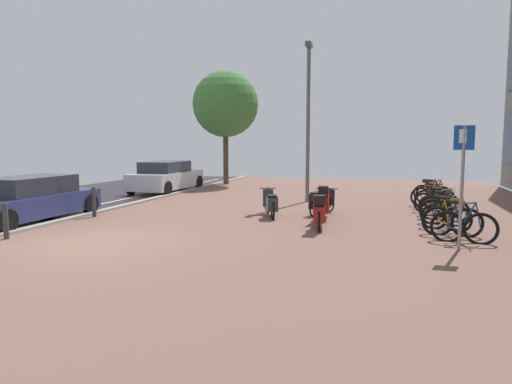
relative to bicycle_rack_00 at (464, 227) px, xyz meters
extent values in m
cube|color=brown|center=(-3.33, -2.36, -0.38)|extent=(14.40, 40.00, 0.05)
torus|color=black|center=(-0.34, 0.04, -0.02)|extent=(0.74, 0.17, 0.74)
torus|color=black|center=(0.35, -0.04, -0.02)|extent=(0.74, 0.17, 0.74)
cylinder|color=navy|center=(0.07, -0.01, 0.25)|extent=(0.34, 0.08, 0.65)
cylinder|color=navy|center=(-0.13, 0.02, 0.22)|extent=(0.15, 0.05, 0.59)
cylinder|color=navy|center=(0.02, 0.00, 0.54)|extent=(0.42, 0.09, 0.09)
cylinder|color=navy|center=(-0.21, 0.03, -0.05)|extent=(0.27, 0.06, 0.08)
cylinder|color=navy|center=(-0.27, 0.03, 0.25)|extent=(0.18, 0.05, 0.54)
cylinder|color=navy|center=(0.28, -0.04, 0.27)|extent=(0.16, 0.05, 0.59)
cube|color=black|center=(-0.19, 0.02, 0.55)|extent=(0.23, 0.12, 0.06)
cylinder|color=#ADADB2|center=(0.22, -0.03, 0.61)|extent=(0.08, 0.48, 0.02)
torus|color=black|center=(-0.47, 0.79, -0.02)|extent=(0.74, 0.16, 0.74)
torus|color=black|center=(0.18, 0.71, -0.02)|extent=(0.74, 0.16, 0.74)
cylinder|color=#BA861D|center=(-0.08, 0.74, 0.24)|extent=(0.32, 0.07, 0.65)
cylinder|color=#BA861D|center=(-0.28, 0.76, 0.22)|extent=(0.14, 0.05, 0.59)
cylinder|color=#BA861D|center=(-0.13, 0.75, 0.54)|extent=(0.40, 0.08, 0.09)
cylinder|color=#BA861D|center=(-0.35, 0.77, -0.05)|extent=(0.26, 0.06, 0.08)
cylinder|color=#BA861D|center=(-0.40, 0.78, 0.24)|extent=(0.17, 0.04, 0.54)
cylinder|color=#BA861D|center=(0.12, 0.72, 0.27)|extent=(0.15, 0.05, 0.59)
cube|color=black|center=(-0.33, 0.77, 0.55)|extent=(0.23, 0.11, 0.06)
cylinder|color=#ADADB2|center=(0.06, 0.73, 0.61)|extent=(0.08, 0.48, 0.02)
torus|color=black|center=(-0.48, 1.61, -0.05)|extent=(0.67, 0.31, 0.69)
torus|color=black|center=(0.08, 1.39, -0.05)|extent=(0.67, 0.31, 0.69)
cylinder|color=black|center=(-0.14, 1.48, 0.20)|extent=(0.29, 0.14, 0.60)
cylinder|color=black|center=(-0.31, 1.54, 0.18)|extent=(0.14, 0.08, 0.55)
cylinder|color=black|center=(-0.19, 1.50, 0.47)|extent=(0.36, 0.16, 0.08)
cylinder|color=black|center=(-0.38, 1.57, -0.07)|extent=(0.23, 0.11, 0.07)
cylinder|color=black|center=(-0.42, 1.58, 0.20)|extent=(0.16, 0.08, 0.50)
cylinder|color=black|center=(0.03, 1.41, 0.22)|extent=(0.14, 0.08, 0.55)
cube|color=black|center=(-0.36, 1.56, 0.49)|extent=(0.24, 0.16, 0.06)
cylinder|color=#ADADB2|center=(-0.02, 1.43, 0.55)|extent=(0.19, 0.46, 0.02)
torus|color=black|center=(-0.45, 2.35, -0.03)|extent=(0.71, 0.29, 0.73)
torus|color=black|center=(0.16, 2.15, -0.03)|extent=(0.71, 0.29, 0.73)
cylinder|color=black|center=(-0.09, 2.23, 0.23)|extent=(0.31, 0.13, 0.64)
cylinder|color=black|center=(-0.27, 2.29, 0.21)|extent=(0.14, 0.08, 0.58)
cylinder|color=black|center=(-0.13, 2.25, 0.52)|extent=(0.38, 0.15, 0.08)
cylinder|color=black|center=(-0.33, 2.31, -0.05)|extent=(0.24, 0.10, 0.08)
cylinder|color=black|center=(-0.38, 2.33, 0.23)|extent=(0.16, 0.07, 0.53)
cylinder|color=black|center=(0.10, 2.17, 0.26)|extent=(0.15, 0.07, 0.58)
cube|color=black|center=(-0.31, 2.30, 0.54)|extent=(0.24, 0.15, 0.06)
cylinder|color=#ADADB2|center=(0.05, 2.19, 0.60)|extent=(0.17, 0.46, 0.02)
torus|color=black|center=(-0.40, 3.14, -0.02)|extent=(0.70, 0.38, 0.74)
torus|color=black|center=(0.21, 2.86, -0.02)|extent=(0.70, 0.38, 0.74)
cylinder|color=#30692E|center=(-0.03, 2.97, 0.24)|extent=(0.31, 0.17, 0.65)
cylinder|color=#30692E|center=(-0.22, 3.06, 0.22)|extent=(0.14, 0.09, 0.59)
cylinder|color=#30692E|center=(-0.08, 2.99, 0.53)|extent=(0.38, 0.21, 0.09)
cylinder|color=#30692E|center=(-0.28, 3.09, -0.05)|extent=(0.25, 0.14, 0.08)
cylinder|color=#30692E|center=(-0.33, 3.11, 0.24)|extent=(0.17, 0.10, 0.54)
cylinder|color=#30692E|center=(0.15, 2.88, 0.27)|extent=(0.15, 0.09, 0.59)
cube|color=black|center=(-0.27, 3.08, 0.55)|extent=(0.24, 0.18, 0.06)
cylinder|color=#ADADB2|center=(0.10, 2.91, 0.61)|extent=(0.23, 0.44, 0.02)
torus|color=black|center=(-0.39, 3.80, -0.05)|extent=(0.69, 0.18, 0.69)
torus|color=black|center=(0.22, 3.70, -0.05)|extent=(0.69, 0.18, 0.69)
cylinder|color=#2D622F|center=(-0.03, 3.74, 0.20)|extent=(0.31, 0.09, 0.60)
cylinder|color=#2D622F|center=(-0.21, 3.77, 0.18)|extent=(0.14, 0.06, 0.55)
cylinder|color=#2D622F|center=(-0.08, 3.75, 0.47)|extent=(0.38, 0.10, 0.08)
cylinder|color=#2D622F|center=(-0.28, 3.78, -0.07)|extent=(0.24, 0.07, 0.07)
cylinder|color=#2D622F|center=(-0.33, 3.79, 0.20)|extent=(0.16, 0.05, 0.50)
cylinder|color=#2D622F|center=(0.16, 3.71, 0.22)|extent=(0.14, 0.05, 0.55)
cube|color=black|center=(-0.26, 3.78, 0.49)|extent=(0.23, 0.13, 0.06)
cylinder|color=#ADADB2|center=(0.11, 3.72, 0.54)|extent=(0.10, 0.48, 0.02)
torus|color=black|center=(-0.50, 4.55, -0.05)|extent=(0.68, 0.18, 0.68)
torus|color=black|center=(0.11, 4.45, -0.05)|extent=(0.68, 0.18, 0.68)
cylinder|color=brown|center=(-0.14, 4.49, 0.19)|extent=(0.31, 0.09, 0.60)
cylinder|color=brown|center=(-0.32, 4.52, 0.17)|extent=(0.14, 0.06, 0.54)
cylinder|color=brown|center=(-0.19, 4.50, 0.46)|extent=(0.38, 0.10, 0.08)
cylinder|color=brown|center=(-0.39, 4.53, -0.07)|extent=(0.24, 0.07, 0.07)
cylinder|color=brown|center=(-0.44, 4.54, 0.19)|extent=(0.16, 0.05, 0.50)
cylinder|color=brown|center=(0.05, 4.46, 0.22)|extent=(0.14, 0.05, 0.54)
cube|color=black|center=(-0.37, 4.53, 0.48)|extent=(0.23, 0.13, 0.06)
cylinder|color=#ADADB2|center=(0.00, 4.47, 0.53)|extent=(0.11, 0.48, 0.02)
torus|color=black|center=(-0.43, 5.31, -0.04)|extent=(0.70, 0.19, 0.70)
torus|color=black|center=(0.21, 5.19, -0.04)|extent=(0.70, 0.19, 0.70)
cylinder|color=black|center=(-0.05, 5.24, 0.21)|extent=(0.32, 0.09, 0.61)
cylinder|color=black|center=(-0.24, 5.27, 0.19)|extent=(0.14, 0.06, 0.56)
cylinder|color=black|center=(-0.10, 5.25, 0.49)|extent=(0.40, 0.11, 0.08)
cylinder|color=black|center=(-0.31, 5.29, -0.06)|extent=(0.26, 0.07, 0.08)
cylinder|color=black|center=(-0.36, 5.29, 0.21)|extent=(0.17, 0.05, 0.51)
cylinder|color=black|center=(0.16, 5.20, 0.23)|extent=(0.15, 0.06, 0.56)
cube|color=black|center=(-0.29, 5.28, 0.50)|extent=(0.23, 0.13, 0.06)
cylinder|color=#ADADB2|center=(0.10, 5.21, 0.56)|extent=(0.11, 0.48, 0.02)
torus|color=black|center=(-0.51, 6.06, -0.03)|extent=(0.71, 0.21, 0.71)
torus|color=black|center=(0.11, 5.94, -0.03)|extent=(0.71, 0.21, 0.71)
cylinder|color=brown|center=(-0.14, 5.99, 0.22)|extent=(0.31, 0.10, 0.63)
cylinder|color=brown|center=(-0.33, 6.02, 0.20)|extent=(0.14, 0.06, 0.57)
cylinder|color=brown|center=(-0.19, 6.00, 0.51)|extent=(0.38, 0.11, 0.08)
cylinder|color=brown|center=(-0.40, 6.04, -0.06)|extent=(0.25, 0.08, 0.08)
cylinder|color=brown|center=(-0.45, 6.05, 0.22)|extent=(0.17, 0.06, 0.52)
cylinder|color=brown|center=(0.05, 5.95, 0.25)|extent=(0.15, 0.06, 0.57)
cube|color=black|center=(-0.38, 6.03, 0.52)|extent=(0.23, 0.13, 0.06)
cylinder|color=#ADADB2|center=(-0.01, 5.96, 0.58)|extent=(0.12, 0.48, 0.02)
torus|color=black|center=(-0.31, 6.86, -0.04)|extent=(0.69, 0.30, 0.71)
torus|color=black|center=(0.30, 6.64, -0.04)|extent=(0.69, 0.30, 0.71)
cylinder|color=maroon|center=(0.06, 6.73, 0.22)|extent=(0.31, 0.14, 0.62)
cylinder|color=maroon|center=(-0.13, 6.79, 0.19)|extent=(0.14, 0.08, 0.56)
cylinder|color=maroon|center=(0.01, 6.75, 0.50)|extent=(0.39, 0.17, 0.08)
cylinder|color=maroon|center=(-0.19, 6.82, -0.06)|extent=(0.25, 0.11, 0.08)
cylinder|color=maroon|center=(-0.24, 6.83, 0.22)|extent=(0.17, 0.08, 0.52)
cylinder|color=maroon|center=(0.25, 6.66, 0.24)|extent=(0.15, 0.08, 0.56)
cube|color=black|center=(-0.18, 6.81, 0.51)|extent=(0.24, 0.16, 0.06)
cylinder|color=#ADADB2|center=(0.19, 6.68, 0.57)|extent=(0.18, 0.46, 0.02)
torus|color=black|center=(-0.37, 7.60, -0.06)|extent=(0.65, 0.28, 0.67)
torus|color=black|center=(0.20, 7.40, -0.06)|extent=(0.65, 0.28, 0.67)
cylinder|color=black|center=(-0.03, 7.48, 0.18)|extent=(0.29, 0.13, 0.59)
cylinder|color=black|center=(-0.20, 7.54, 0.16)|extent=(0.14, 0.08, 0.53)
cylinder|color=black|center=(-0.07, 7.50, 0.45)|extent=(0.36, 0.16, 0.08)
cylinder|color=black|center=(-0.26, 7.56, -0.08)|extent=(0.23, 0.10, 0.07)
cylinder|color=black|center=(-0.30, 7.58, 0.18)|extent=(0.16, 0.08, 0.49)
cylinder|color=black|center=(0.15, 7.42, 0.21)|extent=(0.14, 0.07, 0.53)
cube|color=black|center=(-0.24, 7.56, 0.47)|extent=(0.24, 0.16, 0.06)
cylinder|color=#ADADB2|center=(0.10, 7.44, 0.52)|extent=(0.18, 0.46, 0.02)
torus|color=black|center=(-3.41, 1.95, -0.10)|extent=(0.12, 0.58, 0.58)
torus|color=black|center=(-3.52, 3.11, -0.10)|extent=(0.12, 0.58, 0.58)
cube|color=#B21C1B|center=(-3.47, 2.53, -0.12)|extent=(0.35, 0.68, 0.08)
cube|color=#B21C1B|center=(-3.43, 2.16, 0.12)|extent=(0.35, 0.54, 0.48)
cube|color=black|center=(-3.43, 2.16, 0.39)|extent=(0.31, 0.49, 0.06)
cylinder|color=#B21C1B|center=(-3.52, 3.09, 0.19)|extent=(0.08, 0.13, 0.58)
cube|color=#B21C1B|center=(-3.51, 3.01, 0.16)|extent=(0.33, 0.11, 0.57)
cylinder|color=black|center=(-3.52, 3.06, 0.48)|extent=(0.52, 0.08, 0.03)
cube|color=black|center=(-3.40, 1.90, 0.54)|extent=(0.31, 0.31, 0.24)
torus|color=black|center=(-3.30, 0.38, -0.11)|extent=(0.14, 0.56, 0.55)
torus|color=black|center=(-3.48, 1.59, -0.11)|extent=(0.14, 0.56, 0.55)
cube|color=#AD2222|center=(-3.39, 0.99, -0.13)|extent=(0.38, 0.71, 0.08)
cube|color=#AD2222|center=(-3.33, 0.60, 0.07)|extent=(0.38, 0.57, 0.41)
cube|color=black|center=(-3.33, 0.60, 0.31)|extent=(0.33, 0.52, 0.06)
cylinder|color=#AD2222|center=(-3.47, 1.56, 0.17)|extent=(0.09, 0.13, 0.56)
cube|color=#AD2222|center=(-3.46, 1.49, 0.14)|extent=(0.33, 0.13, 0.55)
cylinder|color=black|center=(-3.47, 1.54, 0.44)|extent=(0.52, 0.10, 0.03)
cube|color=black|center=(-3.29, 0.34, 0.46)|extent=(0.32, 0.32, 0.24)
torus|color=black|center=(-3.81, 2.82, -0.12)|extent=(0.21, 0.51, 0.52)
torus|color=black|center=(-3.43, 4.02, -0.12)|extent=(0.21, 0.51, 0.52)
cube|color=black|center=(-3.62, 3.42, -0.14)|extent=(0.48, 0.76, 0.08)
cube|color=black|center=(-3.74, 3.04, 0.08)|extent=(0.45, 0.62, 0.45)
cube|color=black|center=(-3.74, 3.04, 0.34)|extent=(0.40, 0.56, 0.06)
cylinder|color=black|center=(-3.44, 4.00, 0.14)|extent=(0.10, 0.14, 0.52)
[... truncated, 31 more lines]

